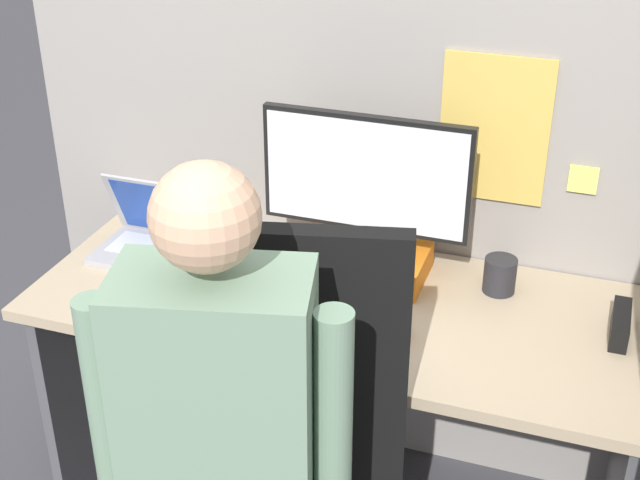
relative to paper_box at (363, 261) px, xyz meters
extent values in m
cube|color=gray|center=(-0.02, 0.20, 0.01)|extent=(2.03, 0.04, 1.53)
cube|color=gold|center=(0.28, 0.17, 0.34)|extent=(0.27, 0.01, 0.38)
cube|color=#F4EA66|center=(0.51, 0.17, 0.23)|extent=(0.07, 0.01, 0.07)
cube|color=#EA9EC6|center=(0.26, 0.17, 0.25)|extent=(0.07, 0.01, 0.07)
cube|color=tan|center=(-0.02, -0.14, -0.05)|extent=(1.53, 0.63, 0.03)
cube|color=#4C4C51|center=(-0.75, -0.14, -0.41)|extent=(0.03, 0.54, 0.68)
cube|color=#4C4C51|center=(0.71, -0.14, -0.41)|extent=(0.03, 0.54, 0.68)
cube|color=orange|center=(0.00, 0.00, 0.00)|extent=(0.33, 0.20, 0.07)
cylinder|color=black|center=(0.00, 0.00, 0.04)|extent=(0.19, 0.19, 0.01)
cylinder|color=black|center=(0.00, 0.00, 0.08)|extent=(0.04, 0.04, 0.06)
cube|color=black|center=(0.00, 0.00, 0.25)|extent=(0.53, 0.02, 0.30)
cube|color=silver|center=(0.00, -0.01, 0.25)|extent=(0.51, 0.00, 0.28)
cube|color=#99999E|center=(-0.54, -0.10, -0.03)|extent=(0.34, 0.21, 0.02)
cube|color=silver|center=(-0.54, -0.09, -0.02)|extent=(0.29, 0.11, 0.00)
cube|color=#99999E|center=(-0.54, -0.04, 0.08)|extent=(0.34, 0.09, 0.19)
cube|color=#1E3D93|center=(-0.54, -0.04, 0.08)|extent=(0.30, 0.07, 0.17)
ellipsoid|color=black|center=(-0.26, -0.18, -0.02)|extent=(0.08, 0.04, 0.04)
cube|color=black|center=(0.65, -0.08, -0.01)|extent=(0.04, 0.16, 0.06)
cone|color=orange|center=(0.16, -0.29, -0.01)|extent=(0.05, 0.12, 0.05)
cylinder|color=green|center=(0.16, -0.22, -0.01)|extent=(0.03, 0.02, 0.03)
cube|color=black|center=(0.03, -0.56, 0.05)|extent=(0.44, 0.15, 0.64)
cube|color=gray|center=(-0.03, -0.81, 0.12)|extent=(0.38, 0.28, 0.56)
sphere|color=#D8A884|center=(-0.03, -0.81, 0.51)|extent=(0.18, 0.18, 0.18)
cylinder|color=gray|center=(-0.23, -0.86, 0.12)|extent=(0.07, 0.07, 0.45)
cylinder|color=gray|center=(0.17, -0.76, 0.12)|extent=(0.07, 0.07, 0.45)
cylinder|color=#232328|center=(0.35, 0.03, 0.01)|extent=(0.08, 0.08, 0.09)
camera|label=1|loc=(0.55, -1.93, 1.15)|focal=50.00mm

